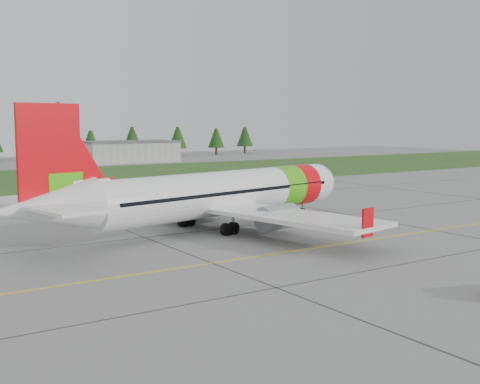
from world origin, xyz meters
TOP-DOWN VIEW (x-y plane):
  - ground at (0.00, 0.00)m, footprint 320.00×320.00m
  - aircraft at (-7.29, 20.19)m, footprint 38.81×36.32m
  - grass_strip at (0.00, 82.00)m, footprint 320.00×50.00m
  - taxi_guideline at (0.00, 8.00)m, footprint 120.00×0.25m
  - hangar_east at (25.00, 118.00)m, footprint 24.00×12.00m
  - treeline at (0.00, 138.00)m, footprint 160.00×8.00m

SIDE VIEW (x-z plane):
  - ground at x=0.00m, z-range 0.00..0.00m
  - taxi_guideline at x=0.00m, z-range 0.00..0.02m
  - grass_strip at x=0.00m, z-range 0.00..0.03m
  - hangar_east at x=25.00m, z-range 0.00..5.20m
  - aircraft at x=-7.29m, z-range -2.51..9.35m
  - treeline at x=0.00m, z-range 0.00..10.00m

